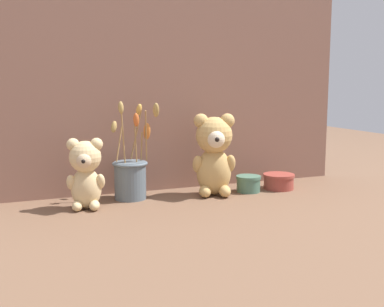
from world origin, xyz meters
name	(u,v)px	position (x,y,z in m)	size (l,w,h in m)	color
ground_plane	(194,198)	(0.00, 0.00, 0.00)	(4.00, 4.00, 0.00)	brown
backdrop_wall	(176,79)	(0.00, 0.17, 0.38)	(1.26, 0.02, 0.77)	#845B4C
teddy_bear_large	(214,153)	(0.08, 0.02, 0.14)	(0.15, 0.14, 0.27)	tan
teddy_bear_medium	(86,172)	(-0.35, 0.00, 0.11)	(0.12, 0.11, 0.21)	#DBBC84
flower_vase	(131,174)	(-0.19, 0.07, 0.08)	(0.15, 0.12, 0.32)	slate
decorative_tin_tall	(248,184)	(0.21, 0.02, 0.03)	(0.09, 0.09, 0.06)	#47705B
decorative_tin_short	(279,181)	(0.33, 0.02, 0.03)	(0.11, 0.11, 0.05)	#993D33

